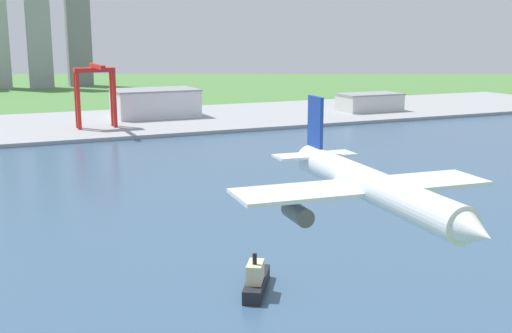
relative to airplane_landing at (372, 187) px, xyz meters
name	(u,v)px	position (x,y,z in m)	size (l,w,h in m)	color
ground_plane	(172,184)	(30.68, 193.09, -44.58)	(2400.00, 2400.00, 0.00)	#4B7E3E
water_bay	(222,221)	(30.68, 133.09, -44.51)	(840.00, 360.00, 0.15)	#385675
industrial_pier	(93,124)	(30.68, 383.09, -43.33)	(840.00, 140.00, 2.50)	#95989B
airplane_landing	(372,187)	(0.00, 0.00, 0.00)	(34.34, 41.48, 13.60)	silver
tugboat_small	(256,280)	(16.39, 72.18, -41.46)	(13.96, 18.74, 10.91)	black
port_crane_red	(95,82)	(28.87, 354.69, -12.19)	(25.34, 42.52, 41.51)	red
warehouse_main	(155,103)	(78.99, 396.61, -31.92)	(60.54, 40.10, 20.27)	silver
warehouse_annex	(370,102)	(243.38, 361.13, -35.09)	(48.86, 26.82, 13.95)	silver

